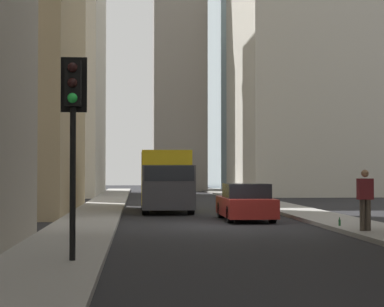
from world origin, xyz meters
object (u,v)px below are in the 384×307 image
(sedan_red, at_px, (246,203))
(traffic_light_foreground, at_px, (73,110))
(pedestrian, at_px, (365,197))
(discarded_bottle, at_px, (340,222))
(delivery_truck, at_px, (166,180))

(sedan_red, xyz_separation_m, traffic_light_foreground, (-12.28, 5.40, 2.43))
(pedestrian, distance_m, discarded_bottle, 2.05)
(traffic_light_foreground, bearing_deg, discarded_bottle, -44.63)
(traffic_light_foreground, relative_size, pedestrian, 2.25)
(traffic_light_foreground, height_order, discarded_bottle, traffic_light_foreground)
(sedan_red, distance_m, discarded_bottle, 5.04)
(pedestrian, bearing_deg, sedan_red, 21.95)
(delivery_truck, bearing_deg, pedestrian, -156.35)
(traffic_light_foreground, bearing_deg, sedan_red, -23.75)
(delivery_truck, bearing_deg, discarded_bottle, -153.64)
(traffic_light_foreground, distance_m, pedestrian, 10.14)
(sedan_red, bearing_deg, pedestrian, -158.05)
(delivery_truck, xyz_separation_m, pedestrian, (-12.18, -5.33, -0.34))
(delivery_truck, xyz_separation_m, sedan_red, (-5.89, -2.80, -0.80))
(sedan_red, distance_m, traffic_light_foreground, 13.63)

